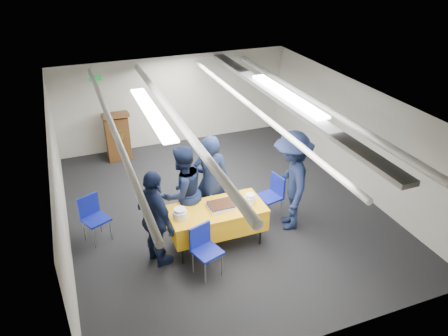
% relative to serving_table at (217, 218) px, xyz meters
% --- Properties ---
extents(ground, '(7.00, 7.00, 0.00)m').
position_rel_serving_table_xyz_m(ground, '(0.51, 1.04, -0.56)').
color(ground, black).
rests_on(ground, ground).
extents(room_shell, '(6.00, 7.00, 2.30)m').
position_rel_serving_table_xyz_m(room_shell, '(0.61, 1.44, 1.25)').
color(room_shell, beige).
rests_on(room_shell, ground).
extents(serving_table, '(1.69, 0.82, 0.77)m').
position_rel_serving_table_xyz_m(serving_table, '(0.00, 0.00, 0.00)').
color(serving_table, black).
rests_on(serving_table, ground).
extents(sheet_cake, '(0.46, 0.36, 0.08)m').
position_rel_serving_table_xyz_m(sheet_cake, '(0.08, -0.01, 0.25)').
color(sheet_cake, white).
rests_on(sheet_cake, serving_table).
extents(plate_stack_left, '(0.24, 0.24, 0.18)m').
position_rel_serving_table_xyz_m(plate_stack_left, '(-0.67, -0.05, 0.29)').
color(plate_stack_left, white).
rests_on(plate_stack_left, serving_table).
extents(plate_stack_right, '(0.20, 0.20, 0.17)m').
position_rel_serving_table_xyz_m(plate_stack_right, '(0.61, -0.05, 0.29)').
color(plate_stack_right, white).
rests_on(plate_stack_right, serving_table).
extents(podium, '(0.62, 0.53, 1.25)m').
position_rel_serving_table_xyz_m(podium, '(-1.09, 4.08, 0.06)').
color(podium, brown).
rests_on(podium, ground).
extents(chair_near, '(0.53, 0.53, 0.87)m').
position_rel_serving_table_xyz_m(chair_near, '(-0.44, -0.60, -0.03)').
color(chair_near, gray).
rests_on(chair_near, ground).
extents(chair_right, '(0.50, 0.50, 0.87)m').
position_rel_serving_table_xyz_m(chair_right, '(1.34, 0.47, -0.03)').
color(chair_right, gray).
rests_on(chair_right, ground).
extents(chair_left, '(0.56, 0.56, 0.87)m').
position_rel_serving_table_xyz_m(chair_left, '(-2.02, 0.96, -0.03)').
color(chair_left, gray).
rests_on(chair_left, ground).
extents(sailor_a, '(0.79, 0.65, 1.87)m').
position_rel_serving_table_xyz_m(sailor_a, '(0.12, 0.62, 0.38)').
color(sailor_a, black).
rests_on(sailor_a, ground).
extents(sailor_b, '(1.06, 0.96, 1.79)m').
position_rel_serving_table_xyz_m(sailor_b, '(-0.45, 0.51, 0.34)').
color(sailor_b, black).
rests_on(sailor_b, ground).
extents(sailor_c, '(0.72, 1.11, 1.75)m').
position_rel_serving_table_xyz_m(sailor_c, '(-1.09, -0.10, 0.32)').
color(sailor_c, black).
rests_on(sailor_c, ground).
extents(sailor_d, '(1.12, 1.43, 1.94)m').
position_rel_serving_table_xyz_m(sailor_d, '(1.48, 0.05, 0.41)').
color(sailor_d, black).
rests_on(sailor_d, ground).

